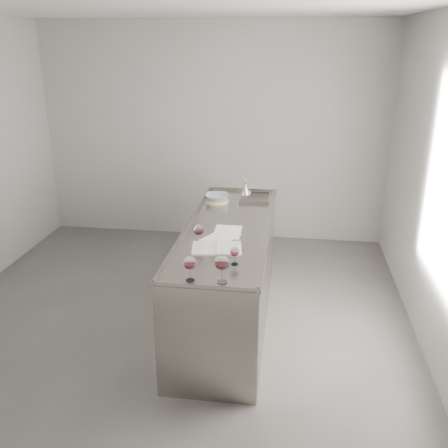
# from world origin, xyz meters

# --- Properties ---
(room_shell) EXTENTS (4.54, 5.04, 2.84)m
(room_shell) POSITION_xyz_m (0.00, 0.00, 1.40)
(room_shell) COLOR #4F4C4A
(room_shell) RESTS_ON ground
(counter) EXTENTS (0.77, 2.42, 0.97)m
(counter) POSITION_xyz_m (0.50, 0.30, 0.47)
(counter) COLOR gray
(counter) RESTS_ON ground
(wine_glass_left) EXTENTS (0.09, 0.09, 0.18)m
(wine_glass_left) POSITION_xyz_m (0.32, -0.13, 1.07)
(wine_glass_left) COLOR white
(wine_glass_left) RESTS_ON counter
(wine_glass_middle) EXTENTS (0.09, 0.09, 0.18)m
(wine_glass_middle) POSITION_xyz_m (0.38, -0.78, 1.07)
(wine_glass_middle) COLOR white
(wine_glass_middle) RESTS_ON counter
(wine_glass_right) EXTENTS (0.11, 0.11, 0.21)m
(wine_glass_right) POSITION_xyz_m (0.60, -0.78, 1.09)
(wine_glass_right) COLOR white
(wine_glass_right) RESTS_ON counter
(wine_glass_small) EXTENTS (0.07, 0.07, 0.14)m
(wine_glass_small) POSITION_xyz_m (0.65, -0.47, 1.04)
(wine_glass_small) COLOR white
(wine_glass_small) RESTS_ON counter
(notebook) EXTENTS (0.44, 0.33, 0.02)m
(notebook) POSITION_xyz_m (0.47, -0.19, 0.95)
(notebook) COLOR white
(notebook) RESTS_ON counter
(loose_paper_top) EXTENTS (0.24, 0.34, 0.00)m
(loose_paper_top) POSITION_xyz_m (0.51, 0.19, 0.94)
(loose_paper_top) COLOR white
(loose_paper_top) RESTS_ON counter
(loose_paper_under) EXTENTS (0.35, 0.40, 0.00)m
(loose_paper_under) POSITION_xyz_m (0.47, 0.05, 0.94)
(loose_paper_under) COLOR white
(loose_paper_under) RESTS_ON counter
(trivet) EXTENTS (0.28, 0.28, 0.02)m
(trivet) POSITION_xyz_m (0.28, 1.06, 0.95)
(trivet) COLOR beige
(trivet) RESTS_ON counter
(ceramic_bowl) EXTENTS (0.26, 0.26, 0.06)m
(ceramic_bowl) POSITION_xyz_m (0.28, 1.06, 0.99)
(ceramic_bowl) COLOR #92A4AA
(ceramic_bowl) RESTS_ON trivet
(wine_funnel) EXTENTS (0.13, 0.13, 0.19)m
(wine_funnel) POSITION_xyz_m (0.55, 1.38, 1.00)
(wine_funnel) COLOR #A59E93
(wine_funnel) RESTS_ON counter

